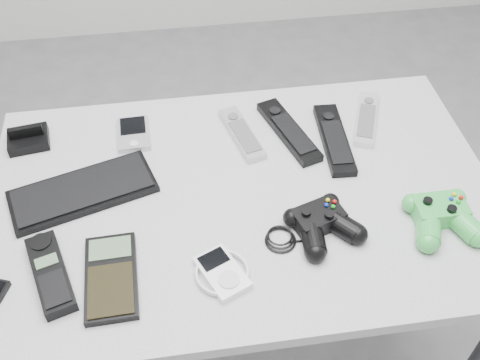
{
  "coord_description": "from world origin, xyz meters",
  "views": [
    {
      "loc": [
        -0.08,
        -0.82,
        1.55
      ],
      "look_at": [
        0.03,
        -0.03,
        0.72
      ],
      "focal_mm": 42.0,
      "sensor_mm": 36.0,
      "label": 1
    }
  ],
  "objects": [
    {
      "name": "floor",
      "position": [
        0.0,
        0.0,
        0.0
      ],
      "size": [
        3.5,
        3.5,
        0.0
      ],
      "primitive_type": "plane",
      "color": "slate",
      "rests_on": "ground"
    },
    {
      "name": "desk",
      "position": [
        0.04,
        -0.05,
        0.64
      ],
      "size": [
        1.04,
        0.67,
        0.7
      ],
      "color": "gray",
      "rests_on": "floor"
    },
    {
      "name": "pda_keyboard",
      "position": [
        -0.29,
        -0.01,
        0.7
      ],
      "size": [
        0.31,
        0.2,
        0.02
      ],
      "primitive_type": "cube",
      "rotation": [
        0.0,
        0.0,
        0.29
      ],
      "color": "black",
      "rests_on": "desk"
    },
    {
      "name": "dock_bracket",
      "position": [
        -0.41,
        0.17,
        0.72
      ],
      "size": [
        0.1,
        0.09,
        0.05
      ],
      "primitive_type": "cube",
      "rotation": [
        0.0,
        0.0,
        0.14
      ],
      "color": "black",
      "rests_on": "desk"
    },
    {
      "name": "pda",
      "position": [
        -0.18,
        0.16,
        0.7
      ],
      "size": [
        0.07,
        0.11,
        0.02
      ],
      "primitive_type": "cube",
      "rotation": [
        0.0,
        0.0,
        0.03
      ],
      "color": "#B2B2B9",
      "rests_on": "desk"
    },
    {
      "name": "remote_silver_a",
      "position": [
        0.06,
        0.12,
        0.71
      ],
      "size": [
        0.09,
        0.18,
        0.02
      ],
      "primitive_type": "cube",
      "rotation": [
        0.0,
        0.0,
        0.24
      ],
      "color": "#B2B2B9",
      "rests_on": "desk"
    },
    {
      "name": "remote_black_a",
      "position": [
        0.17,
        0.11,
        0.71
      ],
      "size": [
        0.11,
        0.23,
        0.02
      ],
      "primitive_type": "cube",
      "rotation": [
        0.0,
        0.0,
        0.3
      ],
      "color": "black",
      "rests_on": "desk"
    },
    {
      "name": "remote_black_b",
      "position": [
        0.26,
        0.07,
        0.71
      ],
      "size": [
        0.06,
        0.23,
        0.02
      ],
      "primitive_type": "cube",
      "rotation": [
        0.0,
        0.0,
        -0.05
      ],
      "color": "black",
      "rests_on": "desk"
    },
    {
      "name": "remote_silver_b",
      "position": [
        0.35,
        0.13,
        0.71
      ],
      "size": [
        0.11,
        0.19,
        0.02
      ],
      "primitive_type": "cube",
      "rotation": [
        0.0,
        0.0,
        -0.38
      ],
      "color": "silver",
      "rests_on": "desk"
    },
    {
      "name": "cordless_handset",
      "position": [
        -0.33,
        -0.21,
        0.71
      ],
      "size": [
        0.11,
        0.18,
        0.03
      ],
      "primitive_type": "cube",
      "rotation": [
        0.0,
        0.0,
        0.3
      ],
      "color": "black",
      "rests_on": "desk"
    },
    {
      "name": "calculator",
      "position": [
        -0.23,
        -0.22,
        0.7
      ],
      "size": [
        0.1,
        0.18,
        0.02
      ],
      "primitive_type": "cube",
      "rotation": [
        0.0,
        0.0,
        0.03
      ],
      "color": "black",
      "rests_on": "desk"
    },
    {
      "name": "mp3_player",
      "position": [
        -0.03,
        -0.24,
        0.71
      ],
      "size": [
        0.13,
        0.14,
        0.02
      ],
      "primitive_type": "cube",
      "rotation": [
        0.0,
        0.0,
        0.42
      ],
      "color": "white",
      "rests_on": "desk"
    },
    {
      "name": "controller_black",
      "position": [
        0.17,
        -0.17,
        0.72
      ],
      "size": [
        0.26,
        0.2,
        0.05
      ],
      "primitive_type": null,
      "rotation": [
        0.0,
        0.0,
        0.32
      ],
      "color": "black",
      "rests_on": "desk"
    },
    {
      "name": "controller_green",
      "position": [
        0.41,
        -0.18,
        0.72
      ],
      "size": [
        0.14,
        0.15,
        0.05
      ],
      "primitive_type": null,
      "rotation": [
        0.0,
        0.0,
        -0.0
      ],
      "color": "#268C37",
      "rests_on": "desk"
    }
  ]
}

